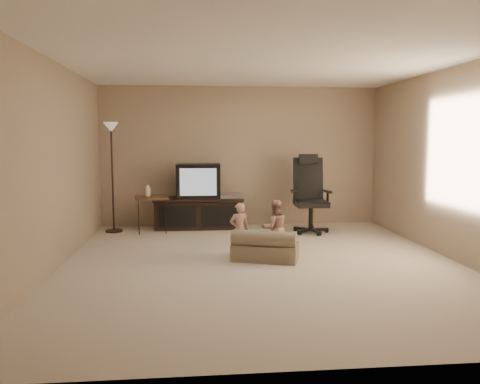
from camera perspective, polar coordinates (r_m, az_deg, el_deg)
The scene contains 9 objects.
floor at distance 5.97m, azimuth 2.61°, elevation -8.72°, with size 5.50×5.50×0.00m, color beige.
room_shell at distance 5.76m, azimuth 2.69°, elevation 6.01°, with size 5.50×5.50×5.50m.
tv_stand at distance 8.27m, azimuth -5.02°, elevation -1.15°, with size 1.60×0.62×1.14m.
office_chair at distance 7.96m, azimuth 8.51°, elevation -1.50°, with size 0.64×0.66×1.31m.
side_table at distance 8.00m, azimuth -10.78°, elevation -0.68°, with size 0.61×0.61×0.82m.
floor_lamp at distance 8.10m, azimuth -15.38°, elevation 4.68°, with size 0.29×0.29×1.84m.
child_sofa at distance 6.08m, azimuth 3.05°, elevation -6.83°, with size 0.93×0.71×0.41m.
toddler_left at distance 6.25m, azimuth -0.07°, elevation -4.62°, with size 0.26×0.19×0.73m, color tan.
toddler_right at distance 6.29m, azimuth 4.24°, elevation -4.41°, with size 0.37×0.20×0.76m, color tan.
Camera 1 is at (-0.82, -5.70, 1.56)m, focal length 35.00 mm.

